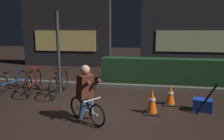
# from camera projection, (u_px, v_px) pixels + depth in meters

# --- Properties ---
(ground_plane) EXTENTS (40.00, 40.00, 0.00)m
(ground_plane) POSITION_uv_depth(u_px,v_px,m) (100.00, 109.00, 5.66)
(ground_plane) COLOR black
(sidewalk_curb) EXTENTS (12.00, 0.24, 0.12)m
(sidewalk_curb) POSITION_uv_depth(u_px,v_px,m) (115.00, 86.00, 7.79)
(sidewalk_curb) COLOR #56544F
(sidewalk_curb) RESTS_ON ground
(hedge_row) EXTENTS (4.80, 0.70, 0.94)m
(hedge_row) POSITION_uv_depth(u_px,v_px,m) (166.00, 71.00, 8.27)
(hedge_row) COLOR #19381C
(hedge_row) RESTS_ON ground
(storefront_left) EXTENTS (4.92, 0.54, 4.83)m
(storefront_left) POSITION_uv_depth(u_px,v_px,m) (66.00, 22.00, 12.13)
(storefront_left) COLOR #262328
(storefront_left) RESTS_ON ground
(storefront_right) EXTENTS (5.35, 0.54, 4.77)m
(storefront_right) POSITION_uv_depth(u_px,v_px,m) (193.00, 22.00, 11.64)
(storefront_right) COLOR #262328
(storefront_right) RESTS_ON ground
(street_post) EXTENTS (0.10, 0.10, 2.55)m
(street_post) POSITION_uv_depth(u_px,v_px,m) (58.00, 53.00, 6.88)
(street_post) COLOR #2D2D33
(street_post) RESTS_ON ground
(parked_bike_leftmost) EXTENTS (0.46, 1.50, 0.70)m
(parked_bike_leftmost) POSITION_uv_depth(u_px,v_px,m) (12.00, 81.00, 7.25)
(parked_bike_leftmost) COLOR black
(parked_bike_leftmost) RESTS_ON ground
(parked_bike_left_mid) EXTENTS (0.49, 1.66, 0.78)m
(parked_bike_left_mid) POSITION_uv_depth(u_px,v_px,m) (34.00, 82.00, 7.03)
(parked_bike_left_mid) COLOR black
(parked_bike_left_mid) RESTS_ON ground
(parked_bike_center_left) EXTENTS (0.46, 1.69, 0.78)m
(parked_bike_center_left) POSITION_uv_depth(u_px,v_px,m) (59.00, 83.00, 6.87)
(parked_bike_center_left) COLOR black
(parked_bike_center_left) RESTS_ON ground
(traffic_cone_near) EXTENTS (0.36, 0.36, 0.61)m
(traffic_cone_near) POSITION_uv_depth(u_px,v_px,m) (152.00, 102.00, 5.29)
(traffic_cone_near) COLOR black
(traffic_cone_near) RESTS_ON ground
(traffic_cone_far) EXTENTS (0.36, 0.36, 0.56)m
(traffic_cone_far) POSITION_uv_depth(u_px,v_px,m) (170.00, 95.00, 5.93)
(traffic_cone_far) COLOR black
(traffic_cone_far) RESTS_ON ground
(blue_crate) EXTENTS (0.50, 0.41, 0.30)m
(blue_crate) POSITION_uv_depth(u_px,v_px,m) (202.00, 105.00, 5.49)
(blue_crate) COLOR #193DB7
(blue_crate) RESTS_ON ground
(cyclist) EXTENTS (1.00, 0.74, 1.25)m
(cyclist) POSITION_uv_depth(u_px,v_px,m) (87.00, 93.00, 4.80)
(cyclist) COLOR black
(cyclist) RESTS_ON ground
(closed_umbrella) EXTENTS (0.46, 0.07, 0.77)m
(closed_umbrella) POSITION_uv_depth(u_px,v_px,m) (207.00, 99.00, 5.20)
(closed_umbrella) COLOR black
(closed_umbrella) RESTS_ON ground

